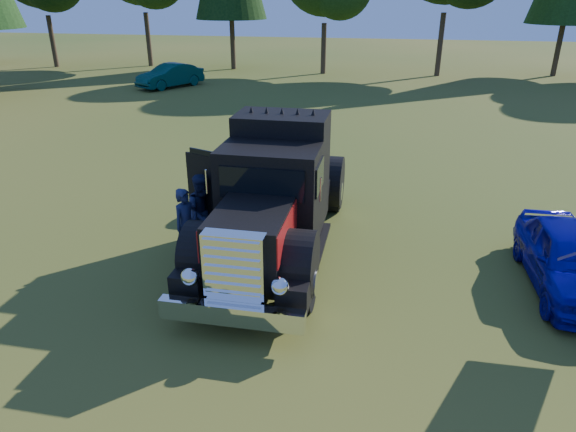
# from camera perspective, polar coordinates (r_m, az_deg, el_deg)

# --- Properties ---
(ground) EXTENTS (120.00, 120.00, 0.00)m
(ground) POSITION_cam_1_polar(r_m,az_deg,el_deg) (10.02, 4.40, -9.61)
(ground) COLOR #2D4C16
(ground) RESTS_ON ground
(diamond_t_truck) EXTENTS (3.32, 7.16, 3.00)m
(diamond_t_truck) POSITION_cam_1_polar(r_m,az_deg,el_deg) (11.26, -1.58, 1.75)
(diamond_t_truck) COLOR black
(diamond_t_truck) RESTS_ON ground
(hotrod_coupe) EXTENTS (1.58, 4.08, 1.89)m
(hotrod_coupe) POSITION_cam_1_polar(r_m,az_deg,el_deg) (11.57, 28.91, -4.19)
(hotrod_coupe) COLOR #1C08B2
(hotrod_coupe) RESTS_ON ground
(spectator_near) EXTENTS (0.64, 0.73, 1.69)m
(spectator_near) POSITION_cam_1_polar(r_m,az_deg,el_deg) (11.28, -11.20, -1.07)
(spectator_near) COLOR #212E4F
(spectator_near) RESTS_ON ground
(spectator_far) EXTENTS (1.10, 1.11, 1.81)m
(spectator_far) POSITION_cam_1_polar(r_m,az_deg,el_deg) (11.72, -9.32, 0.36)
(spectator_far) COLOR #21274E
(spectator_far) RESTS_ON ground
(distant_teal_car) EXTENTS (3.39, 4.41, 1.40)m
(distant_teal_car) POSITION_cam_1_polar(r_m,az_deg,el_deg) (33.47, -12.96, 14.96)
(distant_teal_car) COLOR #092C3B
(distant_teal_car) RESTS_ON ground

